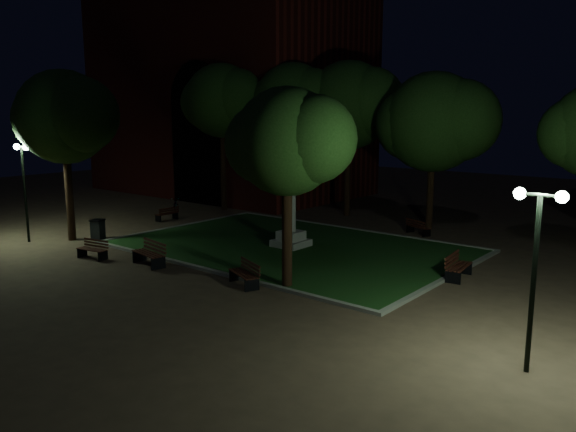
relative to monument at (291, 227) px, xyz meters
name	(u,v)px	position (x,y,z in m)	size (l,w,h in m)	color
ground	(262,256)	(0.00, -2.00, -0.96)	(80.00, 80.00, 0.00)	#4B3829
lawn	(291,247)	(0.00, 0.00, -0.92)	(15.00, 10.00, 0.08)	#1C4117
lawn_kerb	(291,246)	(0.00, 0.00, -0.90)	(15.40, 10.40, 0.12)	slate
monument	(291,227)	(0.00, 0.00, 0.00)	(1.40, 1.40, 3.20)	#A49F98
building_main	(227,96)	(-15.86, 11.79, 6.42)	(20.00, 12.00, 15.00)	#561711
tree_west	(65,117)	(-9.13, -5.48, 4.92)	(5.37, 4.39, 8.07)	black
tree_north_wl	(294,102)	(-5.46, 7.05, 5.77)	(5.64, 4.60, 9.04)	black
tree_north_er	(435,122)	(3.04, 8.05, 4.65)	(6.33, 5.17, 8.19)	black
tree_se	(289,142)	(3.71, -4.72, 4.13)	(4.53, 3.70, 6.95)	black
tree_nw	(223,101)	(-9.82, 5.42, 5.86)	(5.61, 4.58, 9.12)	black
tree_far_north	(350,105)	(-2.52, 8.56, 5.56)	(6.31, 5.15, 9.10)	black
lamppost_sw	(23,174)	(-10.48, -6.99, 2.27)	(1.18, 0.28, 4.65)	black
lamppost_se	(536,246)	(12.19, -6.19, 2.10)	(1.18, 0.28, 4.36)	black
lamppost_nw	(239,159)	(-10.25, 7.20, 2.12)	(1.18, 0.28, 4.39)	black
bench_near_left	(150,254)	(-2.53, -5.91, -0.50)	(1.85, 0.89, 0.98)	black
bench_near_right	(245,274)	(2.34, -5.47, -0.55)	(1.67, 1.11, 0.87)	black
bench_west_near	(93,250)	(-5.30, -6.76, -0.59)	(1.49, 0.73, 0.79)	black
bench_left_side	(167,214)	(-9.70, 0.71, -0.60)	(0.52, 1.40, 0.76)	black
bench_right_side	(457,267)	(7.82, 0.13, -0.52)	(0.78, 1.74, 0.92)	black
bench_far_side	(418,228)	(3.16, 6.28, -0.59)	(1.49, 1.00, 0.78)	black
trash_bin	(98,229)	(-8.37, -4.60, -0.46)	(0.76, 0.76, 0.98)	black
bicycle	(176,204)	(-12.29, 3.45, -0.57)	(0.51, 1.47, 0.77)	black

